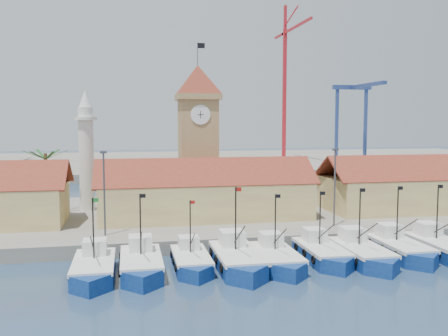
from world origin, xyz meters
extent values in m
plane|color=#1C334B|center=(0.00, 0.00, 0.00)|extent=(400.00, 400.00, 0.00)
cube|color=gray|center=(0.00, 24.00, 0.75)|extent=(140.00, 32.00, 1.50)
cube|color=gray|center=(0.00, 110.00, 1.00)|extent=(240.00, 80.00, 2.00)
cube|color=navy|center=(-12.58, 2.29, 0.50)|extent=(3.48, 7.88, 1.79)
cube|color=navy|center=(-12.58, -1.65, 0.50)|extent=(3.48, 3.48, 1.79)
cube|color=silver|center=(-12.58, 2.29, 1.39)|extent=(3.55, 8.10, 0.35)
cube|color=silver|center=(-12.58, 4.25, 2.19)|extent=(2.09, 2.19, 1.39)
cylinder|color=black|center=(-12.58, 2.78, 4.18)|extent=(0.14, 0.14, 5.57)
cube|color=#197226|center=(-12.33, 2.78, 6.77)|extent=(0.50, 0.02, 0.35)
cube|color=navy|center=(-8.47, 2.69, 0.51)|extent=(3.58, 8.11, 1.84)
cube|color=navy|center=(-8.47, -1.37, 0.51)|extent=(3.58, 3.58, 1.84)
cube|color=silver|center=(-8.47, 2.69, 1.43)|extent=(3.65, 8.33, 0.36)
cube|color=silver|center=(-8.47, 4.71, 2.25)|extent=(2.15, 2.25, 1.43)
cylinder|color=black|center=(-8.47, 3.20, 4.30)|extent=(0.14, 0.14, 5.73)
cube|color=black|center=(-8.21, 3.20, 6.96)|extent=(0.51, 0.02, 0.36)
cube|color=navy|center=(-3.88, 3.25, 0.45)|extent=(3.17, 7.17, 1.63)
cube|color=navy|center=(-3.88, -0.33, 0.45)|extent=(3.17, 3.17, 1.63)
cube|color=silver|center=(-3.88, 3.25, 1.27)|extent=(3.23, 7.37, 0.32)
cube|color=silver|center=(-3.88, 5.05, 1.99)|extent=(1.90, 1.99, 1.27)
cylinder|color=black|center=(-3.88, 3.71, 3.80)|extent=(0.13, 0.13, 5.07)
cube|color=#A5140F|center=(-3.65, 3.71, 6.15)|extent=(0.45, 0.02, 0.32)
cube|color=navy|center=(0.28, 2.36, 0.54)|extent=(3.79, 8.57, 1.95)
cube|color=navy|center=(0.28, -1.93, 0.54)|extent=(3.79, 3.79, 1.95)
cube|color=silver|center=(0.28, 2.36, 1.52)|extent=(3.86, 8.81, 0.38)
cube|color=silver|center=(0.28, 4.50, 2.38)|extent=(2.27, 2.38, 1.52)
cylinder|color=black|center=(0.28, 2.90, 4.55)|extent=(0.15, 0.15, 6.06)
cube|color=#A5140F|center=(0.55, 2.90, 7.36)|extent=(0.54, 0.02, 0.38)
cube|color=navy|center=(4.11, 2.37, 0.49)|extent=(3.41, 7.71, 1.75)
cube|color=navy|center=(4.11, -1.48, 0.49)|extent=(3.41, 3.41, 1.75)
cube|color=silver|center=(4.11, 2.37, 1.36)|extent=(3.48, 7.93, 0.34)
cube|color=silver|center=(4.11, 4.30, 2.14)|extent=(2.05, 2.14, 1.36)
cylinder|color=black|center=(4.11, 2.86, 4.09)|extent=(0.14, 0.14, 5.45)
cube|color=black|center=(4.35, 2.86, 6.62)|extent=(0.49, 0.02, 0.34)
cube|color=navy|center=(8.98, 3.37, 0.49)|extent=(3.41, 7.71, 1.75)
cube|color=navy|center=(8.98, -0.48, 0.49)|extent=(3.41, 3.41, 1.75)
cube|color=silver|center=(8.98, 3.37, 1.36)|extent=(3.47, 7.92, 0.34)
cube|color=silver|center=(8.98, 5.30, 2.14)|extent=(2.04, 2.14, 1.36)
cylinder|color=black|center=(8.98, 3.86, 4.09)|extent=(0.14, 0.14, 5.45)
cube|color=black|center=(9.22, 3.86, 6.62)|extent=(0.49, 0.02, 0.34)
cube|color=navy|center=(12.66, 2.30, 0.51)|extent=(3.59, 8.12, 1.85)
cube|color=navy|center=(12.66, -1.76, 0.51)|extent=(3.59, 3.59, 1.85)
cube|color=silver|center=(12.66, 2.30, 1.44)|extent=(3.66, 8.35, 0.36)
cube|color=silver|center=(12.66, 4.33, 2.26)|extent=(2.15, 2.26, 1.44)
cylinder|color=black|center=(12.66, 2.81, 4.31)|extent=(0.14, 0.14, 5.74)
cube|color=black|center=(12.92, 2.81, 6.97)|extent=(0.51, 0.02, 0.36)
cube|color=navy|center=(17.26, 3.28, 0.51)|extent=(3.56, 8.06, 1.83)
cube|color=navy|center=(17.26, -0.75, 0.51)|extent=(3.56, 3.56, 1.83)
cube|color=silver|center=(17.26, 3.28, 1.43)|extent=(3.63, 8.29, 0.36)
cube|color=silver|center=(17.26, 5.30, 2.24)|extent=(2.14, 2.24, 1.43)
cylinder|color=black|center=(17.26, 3.79, 4.28)|extent=(0.14, 0.14, 5.70)
cube|color=black|center=(17.51, 3.79, 6.92)|extent=(0.51, 0.02, 0.36)
cube|color=navy|center=(21.59, 3.06, 0.52)|extent=(3.61, 8.16, 1.85)
cube|color=silver|center=(21.59, 3.06, 1.44)|extent=(3.68, 8.39, 0.36)
cube|color=silver|center=(21.59, 5.10, 2.27)|extent=(2.16, 2.27, 1.44)
cylinder|color=black|center=(21.59, 3.57, 4.33)|extent=(0.14, 0.14, 5.77)
cube|color=black|center=(21.85, 3.57, 7.00)|extent=(0.52, 0.02, 0.36)
cube|color=#E8D87F|center=(0.00, 20.00, 3.75)|extent=(26.00, 10.00, 4.50)
cube|color=#943925|center=(0.00, 17.50, 7.50)|extent=(27.04, 5.13, 3.21)
cube|color=#943925|center=(0.00, 22.50, 7.50)|extent=(27.04, 5.13, 3.21)
cube|color=#E8D87F|center=(32.00, 20.00, 3.75)|extent=(30.00, 10.00, 4.50)
cube|color=#943925|center=(32.00, 17.50, 7.50)|extent=(31.20, 5.13, 3.21)
cube|color=#943925|center=(32.00, 22.50, 7.50)|extent=(31.20, 5.13, 3.21)
cube|color=tan|center=(0.00, 26.00, 9.00)|extent=(5.00, 5.00, 15.00)
cube|color=tan|center=(0.00, 26.00, 16.90)|extent=(5.80, 5.80, 0.80)
pyramid|color=#943925|center=(0.00, 26.00, 19.20)|extent=(5.80, 5.80, 4.00)
cylinder|color=white|center=(0.00, 23.45, 14.50)|extent=(2.60, 0.15, 2.60)
cube|color=black|center=(0.00, 23.37, 14.50)|extent=(0.08, 0.02, 1.00)
cube|color=black|center=(0.00, 23.37, 14.50)|extent=(0.80, 0.02, 0.08)
cylinder|color=#3F3F44|center=(0.00, 26.00, 22.70)|extent=(0.10, 0.10, 3.00)
cube|color=black|center=(0.50, 26.00, 23.80)|extent=(1.00, 0.03, 0.70)
cylinder|color=silver|center=(-15.00, 28.00, 8.50)|extent=(2.00, 2.00, 14.00)
cylinder|color=silver|center=(-15.00, 28.00, 14.00)|extent=(3.00, 3.00, 0.40)
cone|color=silver|center=(-15.00, 28.00, 16.60)|extent=(1.80, 1.80, 2.40)
cylinder|color=brown|center=(-20.00, 26.00, 5.50)|extent=(0.44, 0.44, 8.00)
cube|color=#1D5521|center=(-18.60, 26.00, 9.30)|extent=(2.80, 0.35, 1.18)
cube|color=#1D5521|center=(-19.30, 27.21, 9.30)|extent=(1.71, 2.60, 1.18)
cube|color=#1D5521|center=(-20.70, 27.21, 9.30)|extent=(1.71, 2.60, 1.18)
cube|color=#1D5521|center=(-21.40, 26.00, 9.30)|extent=(2.80, 0.35, 1.18)
cube|color=#1D5521|center=(-20.70, 24.79, 9.30)|extent=(1.71, 2.60, 1.18)
cube|color=#1D5521|center=(-19.30, 24.79, 9.30)|extent=(1.71, 2.60, 1.18)
cylinder|color=#3F3F44|center=(-12.00, 12.00, 6.00)|extent=(0.20, 0.20, 9.00)
cube|color=#3F3F44|center=(-12.00, 12.00, 10.40)|extent=(0.70, 0.25, 0.25)
cylinder|color=#3F3F44|center=(14.00, 12.00, 6.00)|extent=(0.20, 0.20, 9.00)
cube|color=#3F3F44|center=(14.00, 12.00, 10.40)|extent=(0.70, 0.25, 0.25)
cube|color=red|center=(37.63, 105.00, 21.58)|extent=(1.00, 1.00, 39.15)
cube|color=red|center=(37.63, 95.17, 40.15)|extent=(0.60, 24.58, 0.60)
cube|color=red|center=(37.63, 110.00, 40.15)|extent=(0.60, 10.00, 0.60)
cube|color=red|center=(37.63, 105.00, 44.65)|extent=(0.80, 0.80, 7.00)
cube|color=navy|center=(57.00, 110.00, 13.00)|extent=(0.90, 0.90, 22.00)
cube|color=navy|center=(67.00, 110.00, 13.00)|extent=(0.90, 0.90, 22.00)
cube|color=navy|center=(62.00, 110.00, 24.50)|extent=(13.00, 1.40, 1.40)
cube|color=navy|center=(62.00, 100.00, 24.50)|extent=(1.40, 22.00, 1.00)
camera|label=1|loc=(-9.46, -41.77, 13.67)|focal=40.00mm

